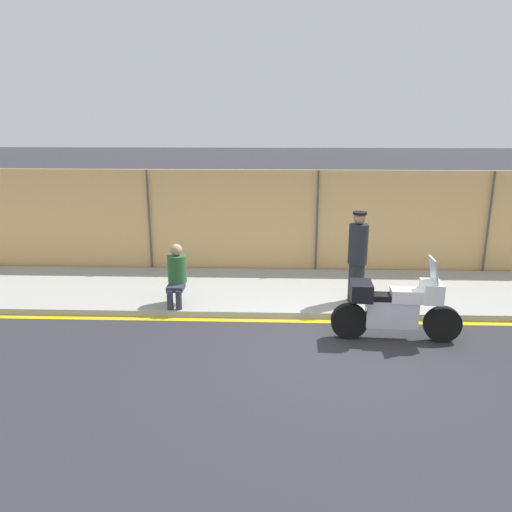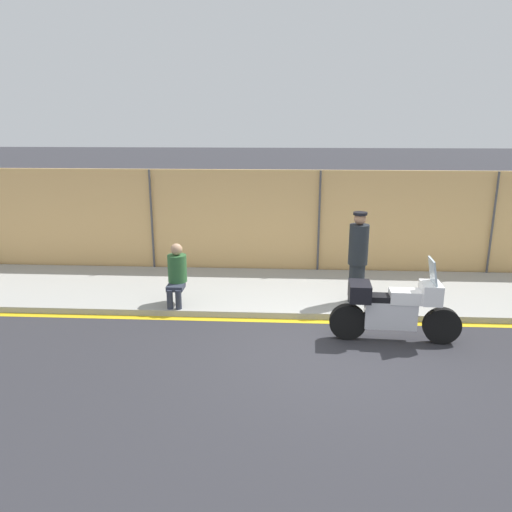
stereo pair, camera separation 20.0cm
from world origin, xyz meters
The scene contains 7 objects.
ground_plane centered at (0.00, 0.00, 0.00)m, with size 120.00×120.00×0.00m, color #2D2D33.
sidewalk centered at (0.00, 2.78, 0.06)m, with size 30.26×2.92×0.12m.
curb_paint_stripe centered at (0.00, 1.23, 0.00)m, with size 30.26×0.18×0.01m.
storefront_fence centered at (0.00, 4.32, 1.27)m, with size 28.74×0.17×2.55m.
motorcycle centered at (1.06, 0.47, 0.60)m, with size 2.22×0.57×1.49m.
officer_standing centered at (0.64, 2.03, 1.07)m, with size 0.38×0.38×1.84m.
person_seated_on_curb centered at (-2.95, 1.75, 0.79)m, with size 0.38×0.63×1.22m.
Camera 1 is at (-1.03, -7.60, 3.71)m, focal length 35.00 mm.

